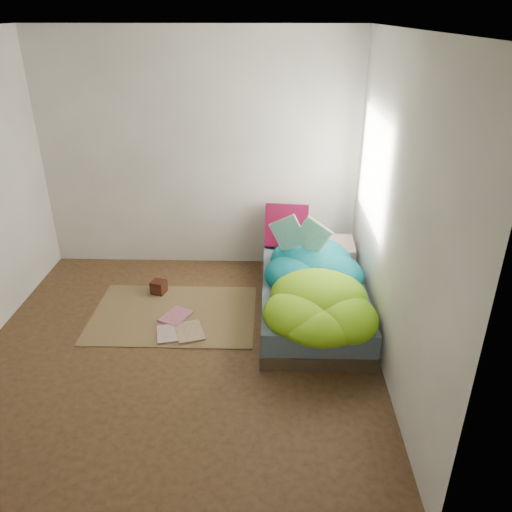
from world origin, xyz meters
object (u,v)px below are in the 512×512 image
at_px(open_book, 300,226).
at_px(floor_book_a, 157,335).
at_px(floor_book_b, 166,313).
at_px(wooden_box, 159,287).
at_px(bed, 312,294).
at_px(pillow_magenta, 287,225).

height_order(open_book, floor_book_a, open_book).
bearing_deg(floor_book_b, wooden_box, 136.27).
xyz_separation_m(bed, wooden_box, (-1.60, 0.24, -0.09)).
bearing_deg(wooden_box, floor_book_b, -69.51).
xyz_separation_m(pillow_magenta, wooden_box, (-1.35, -0.55, -0.49)).
bearing_deg(bed, floor_book_a, -159.27).
height_order(wooden_box, floor_book_b, wooden_box).
distance_m(open_book, wooden_box, 1.65).
bearing_deg(wooden_box, open_book, -2.79).
relative_size(open_book, wooden_box, 3.62).
bearing_deg(wooden_box, floor_book_a, -79.82).
bearing_deg(open_book, wooden_box, -165.49).
height_order(pillow_magenta, floor_book_b, pillow_magenta).
height_order(bed, pillow_magenta, pillow_magenta).
distance_m(wooden_box, floor_book_b, 0.46).
bearing_deg(bed, open_book, 128.99).
xyz_separation_m(wooden_box, floor_book_b, (0.16, -0.43, -0.05)).
relative_size(pillow_magenta, floor_book_a, 1.64).
bearing_deg(open_book, floor_book_b, -147.43).
xyz_separation_m(bed, floor_book_a, (-1.46, -0.55, -0.15)).
height_order(open_book, wooden_box, open_book).
height_order(bed, floor_book_b, bed).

